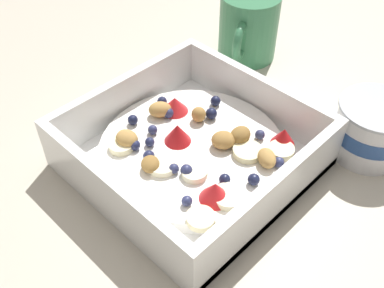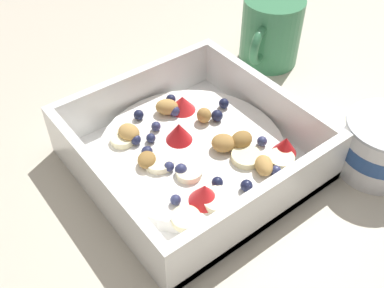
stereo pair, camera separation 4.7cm
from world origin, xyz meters
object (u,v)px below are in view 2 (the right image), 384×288
at_px(spoon, 140,85).
at_px(fruit_bowl, 193,151).
at_px(yogurt_cup, 381,147).
at_px(coffee_mug, 270,32).

bearing_deg(spoon, fruit_bowl, -10.98).
distance_m(spoon, yogurt_cup, 0.30).
relative_size(spoon, yogurt_cup, 2.09).
xyz_separation_m(yogurt_cup, coffee_mug, (-0.22, 0.06, 0.01)).
xyz_separation_m(fruit_bowl, coffee_mug, (-0.10, 0.21, 0.03)).
relative_size(yogurt_cup, coffee_mug, 0.79).
height_order(fruit_bowl, coffee_mug, coffee_mug).
bearing_deg(fruit_bowl, yogurt_cup, 50.90).
xyz_separation_m(spoon, coffee_mug, (0.05, 0.18, 0.04)).
bearing_deg(coffee_mug, spoon, -107.20).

